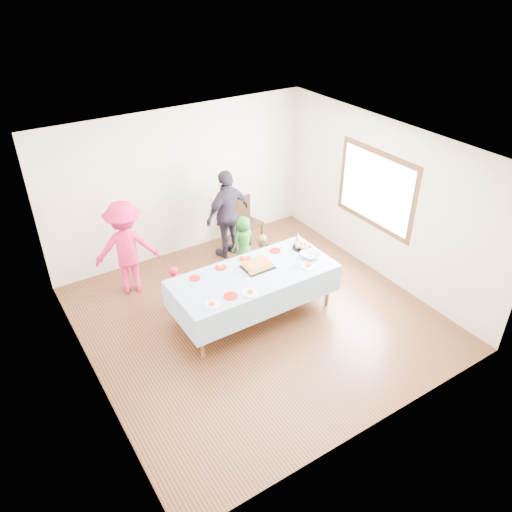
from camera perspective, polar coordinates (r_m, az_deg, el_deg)
The scene contains 22 objects.
ground at distance 7.86m, azimuth 0.10°, elevation -6.99°, with size 5.00×5.00×0.00m, color #412012.
room_walls at distance 6.92m, azimuth 0.47°, elevation 4.68°, with size 5.04×5.04×2.72m.
party_table at distance 7.48m, azimuth -0.25°, elevation -2.33°, with size 2.50×1.10×0.78m.
birthday_cake at distance 7.56m, azimuth 0.19°, elevation -1.08°, with size 0.46×0.35×0.08m.
rolls_tray at distance 8.08m, azimuth 5.26°, elevation 1.16°, with size 0.31×0.31×0.09m.
punch_bowl at distance 7.86m, azimuth 6.25°, elevation 0.10°, with size 0.30×0.30×0.07m, color silver.
party_hat at distance 8.24m, azimuth 4.79°, elevation 2.17°, with size 0.10×0.10×0.17m, color white.
fork_pile at distance 7.63m, azimuth 5.16°, elevation -0.92°, with size 0.24×0.18×0.07m, color white, non-canonical shape.
plate_red_far_a at distance 7.39m, azimuth -7.01°, elevation -2.52°, with size 0.17×0.17×0.01m, color #BB0E0E.
plate_red_far_b at distance 7.59m, azimuth -4.07°, elevation -1.32°, with size 0.18×0.18×0.01m, color #BB0E0E.
plate_red_far_c at distance 7.78m, azimuth -1.27°, elevation -0.30°, with size 0.18×0.18×0.01m, color #BB0E0E.
plate_red_far_d at distance 7.99m, azimuth 2.21°, elevation 0.62°, with size 0.19×0.19×0.01m, color #BB0E0E.
plate_red_near at distance 6.98m, azimuth -2.90°, elevation -4.58°, with size 0.20×0.20×0.01m, color #BB0E0E.
plate_white_left at distance 6.84m, azimuth -5.05°, elevation -5.58°, with size 0.22×0.22×0.01m, color white.
plate_white_mid at distance 7.03m, azimuth -0.68°, elevation -4.25°, with size 0.24×0.24×0.01m, color white.
plate_white_right at distance 7.63m, azimuth 6.01°, elevation -1.22°, with size 0.21×0.21×0.01m, color white.
dining_chair at distance 9.55m, azimuth -1.12°, elevation 4.36°, with size 0.49×0.49×0.93m.
toddler_left at distance 7.92m, azimuth -9.34°, elevation -3.62°, with size 0.28×0.19×0.78m, color red.
toddler_mid at distance 8.88m, azimuth -1.42°, elevation 1.74°, with size 0.46×0.30×0.94m, color #246C25.
toddler_right at distance 8.53m, azimuth 0.57°, elevation -0.10°, with size 0.40×0.31×0.83m, color tan.
adult_left at distance 8.28m, azimuth -14.57°, elevation 0.91°, with size 1.05×0.60×1.62m, color #DB1B56.
adult_right at distance 9.01m, azimuth -3.26°, elevation 4.81°, with size 0.98×0.41×1.67m, color #2A2533.
Camera 1 is at (-3.31, -5.14, 4.94)m, focal length 35.00 mm.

